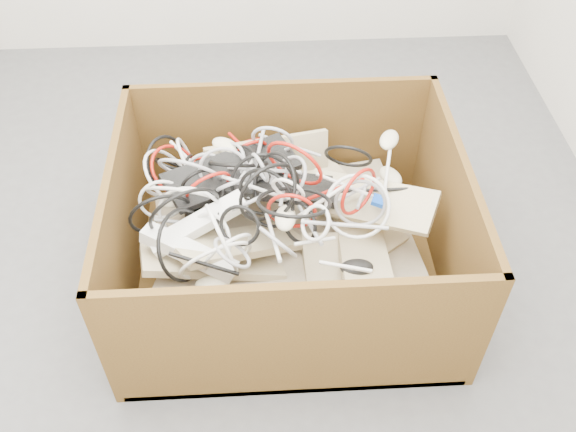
{
  "coord_description": "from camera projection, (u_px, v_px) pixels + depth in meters",
  "views": [
    {
      "loc": [
        0.13,
        -1.57,
        1.82
      ],
      "look_at": [
        0.21,
        -0.1,
        0.3
      ],
      "focal_mm": 39.69,
      "sensor_mm": 36.0,
      "label": 1
    }
  ],
  "objects": [
    {
      "name": "ground",
      "position": [
        231.0,
        254.0,
        2.39
      ],
      "size": [
        3.0,
        3.0,
        0.0
      ],
      "primitive_type": "plane",
      "color": "#4C4C4E",
      "rests_on": "ground"
    },
    {
      "name": "mice_scatter",
      "position": [
        280.0,
        203.0,
        2.08
      ],
      "size": [
        0.84,
        0.6,
        0.19
      ],
      "color": "beige",
      "rests_on": "keyboard_pile"
    },
    {
      "name": "power_strip_left",
      "position": [
        198.0,
        224.0,
        1.98
      ],
      "size": [
        0.32,
        0.18,
        0.13
      ],
      "primitive_type": "cube",
      "rotation": [
        0.14,
        -0.26,
        0.4
      ],
      "color": "white",
      "rests_on": "keyboard_pile"
    },
    {
      "name": "cardboard_box",
      "position": [
        284.0,
        252.0,
        2.21
      ],
      "size": [
        1.12,
        0.93,
        0.54
      ],
      "color": "#422A10",
      "rests_on": "ground"
    },
    {
      "name": "vga_plug",
      "position": [
        379.0,
        201.0,
        2.06
      ],
      "size": [
        0.06,
        0.06,
        0.03
      ],
      "primitive_type": "cube",
      "rotation": [
        0.09,
        0.14,
        -0.37
      ],
      "color": "blue",
      "rests_on": "keyboard_pile"
    },
    {
      "name": "keyboard_pile",
      "position": [
        289.0,
        218.0,
        2.14
      ],
      "size": [
        0.99,
        0.87,
        0.33
      ],
      "color": "#C2B589",
      "rests_on": "cardboard_box"
    },
    {
      "name": "power_strip_right",
      "position": [
        189.0,
        252.0,
        1.93
      ],
      "size": [
        0.31,
        0.19,
        0.1
      ],
      "primitive_type": "cube",
      "rotation": [
        -0.1,
        0.17,
        -0.46
      ],
      "color": "white",
      "rests_on": "keyboard_pile"
    },
    {
      "name": "cable_tangle",
      "position": [
        237.0,
        195.0,
        2.03
      ],
      "size": [
        0.96,
        0.71,
        0.41
      ],
      "color": "silver",
      "rests_on": "keyboard_pile"
    }
  ]
}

